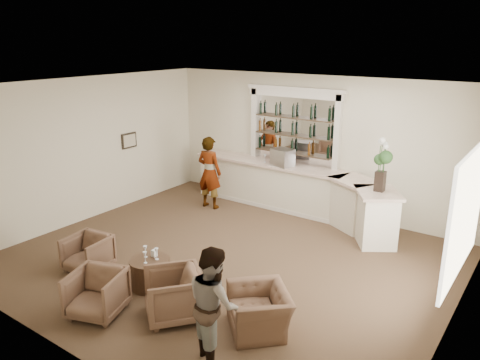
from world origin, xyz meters
name	(u,v)px	position (x,y,z in m)	size (l,w,h in m)	color
ground	(227,259)	(0.00, 0.00, 0.00)	(8.00, 8.00, 0.00)	brown
room_shell	(256,136)	(0.16, 0.71, 2.34)	(8.04, 7.02, 3.32)	beige
bar_counter	(296,190)	(-0.16, 3.00, 0.57)	(5.72, 1.80, 1.14)	white
back_bar_alcove	(294,127)	(-0.50, 3.41, 2.03)	(2.64, 0.25, 3.00)	white
cocktail_table	(150,273)	(-0.48, -1.58, 0.25)	(0.70, 0.70, 0.50)	#442A1D
sommelier	(209,172)	(-2.12, 2.10, 0.91)	(0.66, 0.44, 1.82)	gray
guest	(214,303)	(1.58, -2.39, 0.80)	(0.78, 0.61, 1.60)	gray
armchair_left	(88,253)	(-1.83, -1.83, 0.34)	(0.72, 0.74, 0.67)	brown
armchair_center	(97,293)	(-0.52, -2.66, 0.36)	(0.77, 0.79, 0.72)	brown
armchair_right	(173,295)	(0.50, -2.03, 0.39)	(0.82, 0.85, 0.77)	brown
armchair_far	(259,310)	(1.74, -1.54, 0.31)	(0.96, 0.84, 0.62)	brown
espresso_machine	(283,157)	(-0.53, 2.95, 1.35)	(0.48, 0.40, 0.42)	#B4B4B9
flower_vase	(382,161)	(2.05, 2.42, 1.76)	(0.29, 0.29, 1.10)	black
wine_glass_bar_left	(265,158)	(-1.06, 3.00, 1.25)	(0.07, 0.07, 0.21)	white
wine_glass_bar_right	(273,159)	(-0.88, 3.06, 1.25)	(0.07, 0.07, 0.21)	white
wine_glass_tbl_a	(145,252)	(-0.60, -1.55, 0.60)	(0.07, 0.07, 0.21)	white
wine_glass_tbl_b	(157,254)	(-0.38, -1.50, 0.60)	(0.07, 0.07, 0.21)	white
wine_glass_tbl_c	(145,257)	(-0.44, -1.71, 0.60)	(0.07, 0.07, 0.21)	white
napkin_holder	(154,253)	(-0.50, -1.44, 0.56)	(0.08, 0.08, 0.12)	silver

